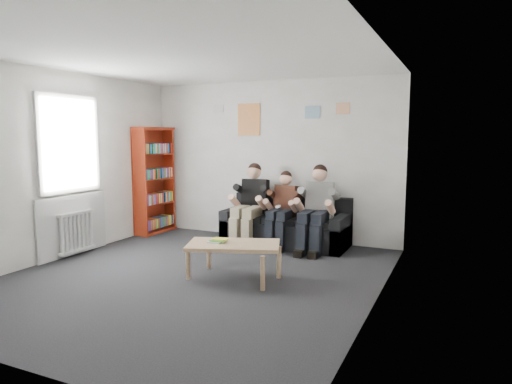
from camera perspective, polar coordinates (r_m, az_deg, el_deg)
room_shell at (r=5.65m, az=-8.10°, el=2.72°), size 5.00×5.00×5.00m
sofa at (r=7.48m, az=3.78°, el=-4.45°), size 2.01×0.82×0.78m
bookshelf at (r=8.52m, az=-12.52°, el=1.44°), size 0.29×0.87×1.92m
coffee_table at (r=5.69m, az=-2.82°, el=-6.94°), size 1.12×0.62×0.45m
game_cases at (r=5.74m, az=-4.78°, el=-6.05°), size 0.22×0.19×0.04m
person_left at (r=7.46m, az=-0.76°, el=-1.62°), size 0.42×0.91×1.32m
person_middle at (r=7.25m, az=3.27°, el=-2.21°), size 0.37×0.79×1.21m
person_right at (r=7.06m, az=7.51°, el=-2.16°), size 0.43×0.91×1.33m
radiator at (r=7.31m, az=-21.48°, el=-4.65°), size 0.10×0.64×0.60m
window at (r=7.26m, az=-22.13°, el=0.67°), size 0.05×1.30×2.36m
poster_large at (r=8.01m, az=-0.89°, el=9.05°), size 0.42×0.01×0.55m
poster_blue at (r=7.59m, az=7.08°, el=9.87°), size 0.25×0.01×0.20m
poster_pink at (r=7.46m, az=10.81°, el=10.23°), size 0.22×0.01×0.18m
poster_sign at (r=8.30m, az=-4.70°, el=10.34°), size 0.20×0.01×0.14m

